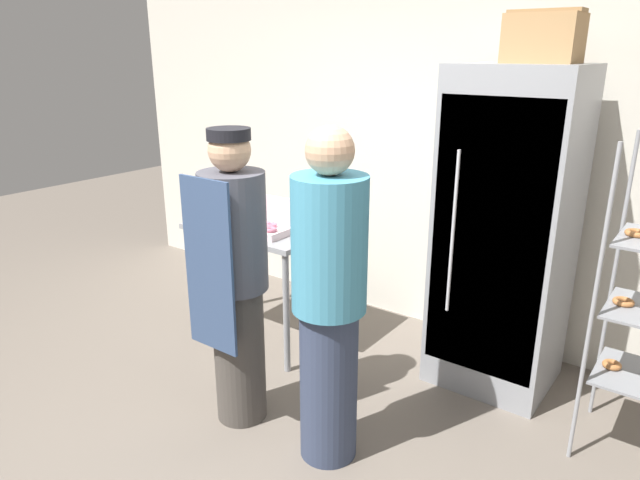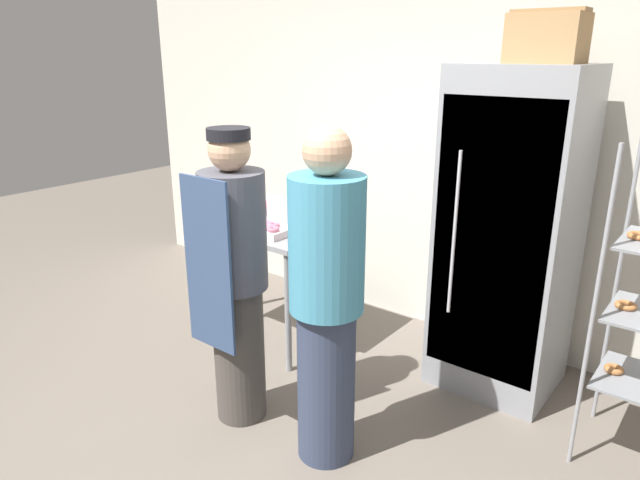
# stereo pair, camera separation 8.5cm
# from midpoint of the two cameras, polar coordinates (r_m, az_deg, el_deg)

# --- Properties ---
(ground_plane) EXTENTS (14.00, 14.00, 0.00)m
(ground_plane) POSITION_cam_midpoint_polar(r_m,az_deg,el_deg) (3.17, -8.27, -22.25)
(ground_plane) COLOR #6B6056
(back_wall) EXTENTS (6.40, 0.12, 3.01)m
(back_wall) POSITION_cam_midpoint_polar(r_m,az_deg,el_deg) (4.26, 12.12, 10.62)
(back_wall) COLOR silver
(back_wall) RESTS_ON ground_plane
(refrigerator) EXTENTS (0.72, 0.69, 1.99)m
(refrigerator) POSITION_cam_midpoint_polar(r_m,az_deg,el_deg) (3.64, 17.46, 0.62)
(refrigerator) COLOR gray
(refrigerator) RESTS_ON ground_plane
(prep_counter) EXTENTS (1.00, 0.68, 0.88)m
(prep_counter) POSITION_cam_midpoint_polar(r_m,az_deg,el_deg) (4.12, -6.31, 0.08)
(prep_counter) COLOR gray
(prep_counter) RESTS_ON ground_plane
(donut_box) EXTENTS (0.25, 0.21, 0.25)m
(donut_box) POSITION_cam_midpoint_polar(r_m,az_deg,el_deg) (3.84, -5.87, 1.15)
(donut_box) COLOR silver
(donut_box) RESTS_ON prep_counter
(blender_pitcher) EXTENTS (0.12, 0.12, 0.27)m
(blender_pitcher) POSITION_cam_midpoint_polar(r_m,az_deg,el_deg) (4.38, -9.25, 4.18)
(blender_pitcher) COLOR #99999E
(blender_pitcher) RESTS_ON prep_counter
(binder_stack) EXTENTS (0.29, 0.24, 0.16)m
(binder_stack) POSITION_cam_midpoint_polar(r_m,az_deg,el_deg) (4.13, -8.67, 2.71)
(binder_stack) COLOR silver
(binder_stack) RESTS_ON prep_counter
(cardboard_storage_box) EXTENTS (0.38, 0.28, 0.27)m
(cardboard_storage_box) POSITION_cam_midpoint_polar(r_m,az_deg,el_deg) (3.44, 20.77, 18.41)
(cardboard_storage_box) COLOR #A87F51
(cardboard_storage_box) RESTS_ON refrigerator
(person_baker) EXTENTS (0.36, 0.38, 1.69)m
(person_baker) POSITION_cam_midpoint_polar(r_m,az_deg,el_deg) (3.16, -9.25, -3.73)
(person_baker) COLOR #47423D
(person_baker) RESTS_ON ground_plane
(person_customer) EXTENTS (0.37, 0.37, 1.74)m
(person_customer) POSITION_cam_midpoint_polar(r_m,az_deg,el_deg) (2.81, 0.04, -6.08)
(person_customer) COLOR #333D56
(person_customer) RESTS_ON ground_plane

